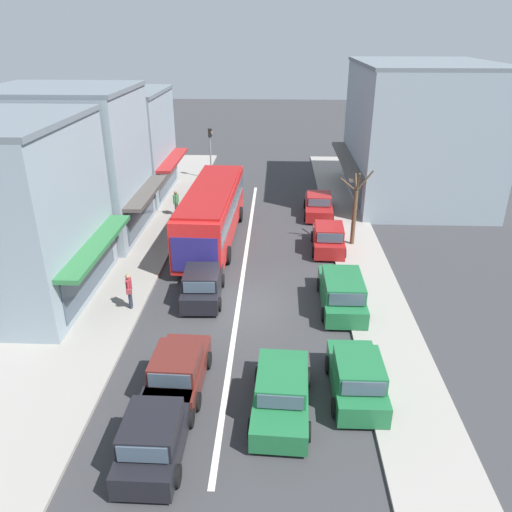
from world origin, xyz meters
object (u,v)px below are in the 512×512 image
at_px(city_bus, 212,211).
at_px(hatchback_behind_bus_near, 178,371).
at_px(hatchback_behind_bus_mid, 155,436).
at_px(parked_wagon_kerb_second, 342,292).
at_px(traffic_light_downstreet, 210,145).
at_px(parked_hatchback_kerb_front, 357,378).
at_px(street_tree_right, 355,211).
at_px(parked_hatchback_kerb_third, 328,238).
at_px(parked_sedan_kerb_rear, 318,205).
at_px(pedestrian_browsing_midblock, 176,202).
at_px(pedestrian_with_handbag_near, 129,289).
at_px(sedan_queue_gap_filler, 281,393).
at_px(hatchback_adjacent_lane_trail, 202,285).

bearing_deg(city_bus, hatchback_behind_bus_near, -88.18).
distance_m(city_bus, hatchback_behind_bus_mid, 16.08).
xyz_separation_m(parked_wagon_kerb_second, traffic_light_downstreet, (-8.29, 19.89, 2.11)).
xyz_separation_m(city_bus, hatchback_behind_bus_mid, (0.28, -16.04, -1.17)).
height_order(parked_hatchback_kerb_front, street_tree_right, street_tree_right).
bearing_deg(traffic_light_downstreet, parked_hatchback_kerb_third, -58.86).
xyz_separation_m(parked_sedan_kerb_rear, pedestrian_browsing_midblock, (-9.31, -0.83, 0.40)).
bearing_deg(pedestrian_with_handbag_near, parked_hatchback_kerb_third, 36.84).
bearing_deg(pedestrian_browsing_midblock, traffic_light_downstreet, 82.18).
height_order(sedan_queue_gap_filler, hatchback_adjacent_lane_trail, hatchback_adjacent_lane_trail).
bearing_deg(sedan_queue_gap_filler, pedestrian_browsing_midblock, 110.76).
distance_m(parked_wagon_kerb_second, pedestrian_with_handbag_near, 9.33).
bearing_deg(parked_wagon_kerb_second, parked_sedan_kerb_rear, 90.85).
xyz_separation_m(sedan_queue_gap_filler, pedestrian_with_handbag_near, (-6.59, 6.04, 0.40)).
distance_m(traffic_light_downstreet, pedestrian_with_handbag_near, 20.70).
relative_size(sedan_queue_gap_filler, parked_hatchback_kerb_front, 1.15).
xyz_separation_m(hatchback_behind_bus_near, hatchback_adjacent_lane_trail, (-0.05, 6.23, 0.00)).
distance_m(parked_hatchback_kerb_front, parked_hatchback_kerb_third, 12.12).
xyz_separation_m(traffic_light_downstreet, pedestrian_with_handbag_near, (-1.00, -20.60, -1.79)).
bearing_deg(city_bus, hatchback_adjacent_lane_trail, -86.96).
distance_m(parked_sedan_kerb_rear, traffic_light_downstreet, 11.53).
relative_size(hatchback_behind_bus_near, hatchback_adjacent_lane_trail, 1.00).
distance_m(city_bus, street_tree_right, 8.04).
bearing_deg(hatchback_behind_bus_near, parked_hatchback_kerb_front, -1.03).
bearing_deg(traffic_light_downstreet, parked_wagon_kerb_second, -67.36).
distance_m(hatchback_behind_bus_mid, parked_wagon_kerb_second, 10.84).
relative_size(hatchback_behind_bus_near, sedan_queue_gap_filler, 0.88).
relative_size(hatchback_behind_bus_near, parked_sedan_kerb_rear, 0.88).
bearing_deg(street_tree_right, pedestrian_with_handbag_near, -144.40).
height_order(hatchback_adjacent_lane_trail, traffic_light_downstreet, traffic_light_downstreet).
height_order(hatchback_behind_bus_near, parked_hatchback_kerb_third, same).
relative_size(hatchback_behind_bus_mid, parked_wagon_kerb_second, 0.82).
relative_size(city_bus, hatchback_behind_bus_near, 2.91).
height_order(hatchback_adjacent_lane_trail, street_tree_right, street_tree_right).
bearing_deg(traffic_light_downstreet, parked_hatchback_kerb_front, -72.50).
bearing_deg(sedan_queue_gap_filler, hatchback_adjacent_lane_trail, 116.40).
distance_m(hatchback_behind_bus_near, sedan_queue_gap_filler, 3.65).
xyz_separation_m(city_bus, parked_sedan_kerb_rear, (6.45, 4.75, -1.22)).
distance_m(hatchback_behind_bus_mid, street_tree_right, 17.59).
bearing_deg(traffic_light_downstreet, city_bus, -82.51).
bearing_deg(parked_hatchback_kerb_third, pedestrian_browsing_midblock, 152.39).
height_order(hatchback_adjacent_lane_trail, pedestrian_with_handbag_near, pedestrian_with_handbag_near).
distance_m(traffic_light_downstreet, street_tree_right, 16.19).
bearing_deg(hatchback_behind_bus_near, pedestrian_with_handbag_near, 121.19).
bearing_deg(hatchback_adjacent_lane_trail, hatchback_behind_bus_mid, -90.53).
bearing_deg(street_tree_right, parked_hatchback_kerb_third, -153.36).
height_order(parked_hatchback_kerb_third, pedestrian_browsing_midblock, pedestrian_browsing_midblock).
relative_size(hatchback_adjacent_lane_trail, parked_wagon_kerb_second, 0.83).
bearing_deg(hatchback_adjacent_lane_trail, sedan_queue_gap_filler, -63.60).
relative_size(traffic_light_downstreet, street_tree_right, 0.95).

